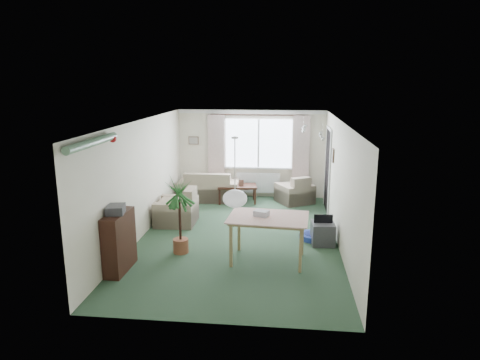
# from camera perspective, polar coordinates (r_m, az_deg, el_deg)

# --- Properties ---
(ground) EXTENTS (6.50, 6.50, 0.00)m
(ground) POSITION_cam_1_polar(r_m,az_deg,el_deg) (8.95, -0.20, -7.63)
(ground) COLOR #29442E
(window) EXTENTS (1.80, 0.03, 1.30)m
(window) POSITION_cam_1_polar(r_m,az_deg,el_deg) (11.69, 2.49, 4.92)
(window) COLOR white
(curtain_rod) EXTENTS (2.60, 0.03, 0.03)m
(curtain_rod) POSITION_cam_1_polar(r_m,az_deg,el_deg) (11.52, 2.50, 8.65)
(curtain_rod) COLOR black
(curtain_left) EXTENTS (0.45, 0.08, 2.00)m
(curtain_left) POSITION_cam_1_polar(r_m,az_deg,el_deg) (11.75, -3.17, 3.82)
(curtain_left) COLOR beige
(curtain_right) EXTENTS (0.45, 0.08, 2.00)m
(curtain_right) POSITION_cam_1_polar(r_m,az_deg,el_deg) (11.61, 8.13, 3.59)
(curtain_right) COLOR beige
(radiator) EXTENTS (1.20, 0.10, 0.55)m
(radiator) POSITION_cam_1_polar(r_m,az_deg,el_deg) (11.86, 2.43, -0.38)
(radiator) COLOR white
(doorway) EXTENTS (0.03, 0.95, 2.00)m
(doorway) POSITION_cam_1_polar(r_m,az_deg,el_deg) (10.79, 11.62, 1.27)
(doorway) COLOR black
(pendant_lamp) EXTENTS (0.36, 0.36, 0.36)m
(pendant_lamp) POSITION_cam_1_polar(r_m,az_deg,el_deg) (6.29, -0.67, -2.50)
(pendant_lamp) COLOR white
(tinsel_garland) EXTENTS (1.60, 1.60, 0.12)m
(tinsel_garland) POSITION_cam_1_polar(r_m,az_deg,el_deg) (6.71, -19.06, 4.75)
(tinsel_garland) COLOR #196626
(bauble_cluster_a) EXTENTS (0.20, 0.20, 0.20)m
(bauble_cluster_a) POSITION_cam_1_polar(r_m,az_deg,el_deg) (9.27, 8.47, 7.11)
(bauble_cluster_a) COLOR silver
(bauble_cluster_b) EXTENTS (0.20, 0.20, 0.20)m
(bauble_cluster_b) POSITION_cam_1_polar(r_m,az_deg,el_deg) (8.10, 10.94, 6.14)
(bauble_cluster_b) COLOR silver
(wall_picture_back) EXTENTS (0.28, 0.03, 0.22)m
(wall_picture_back) POSITION_cam_1_polar(r_m,az_deg,el_deg) (11.93, -6.21, 5.26)
(wall_picture_back) COLOR brown
(wall_picture_right) EXTENTS (0.03, 0.24, 0.30)m
(wall_picture_right) POSITION_cam_1_polar(r_m,az_deg,el_deg) (9.71, 12.29, 3.23)
(wall_picture_right) COLOR brown
(sofa) EXTENTS (1.61, 0.88, 0.79)m
(sofa) POSITION_cam_1_polar(r_m,az_deg,el_deg) (11.58, -4.14, -0.74)
(sofa) COLOR beige
(sofa) RESTS_ON ground
(armchair_corner) EXTENTS (1.11, 1.09, 0.74)m
(armchair_corner) POSITION_cam_1_polar(r_m,az_deg,el_deg) (11.40, 7.31, -1.19)
(armchair_corner) COLOR beige
(armchair_corner) RESTS_ON ground
(armchair_left) EXTENTS (0.88, 0.93, 0.82)m
(armchair_left) POSITION_cam_1_polar(r_m,az_deg,el_deg) (9.78, -8.51, -3.42)
(armchair_left) COLOR beige
(armchair_left) RESTS_ON ground
(coffee_table) EXTENTS (1.09, 0.70, 0.46)m
(coffee_table) POSITION_cam_1_polar(r_m,az_deg,el_deg) (11.37, -0.39, -1.84)
(coffee_table) COLOR black
(coffee_table) RESTS_ON ground
(photo_frame) EXTENTS (0.12, 0.04, 0.16)m
(photo_frame) POSITION_cam_1_polar(r_m,az_deg,el_deg) (11.25, 0.19, -0.38)
(photo_frame) COLOR brown
(photo_frame) RESTS_ON coffee_table
(bookshelf) EXTENTS (0.30, 0.84, 1.02)m
(bookshelf) POSITION_cam_1_polar(r_m,az_deg,el_deg) (7.59, -15.81, -7.94)
(bookshelf) COLOR black
(bookshelf) RESTS_ON ground
(hifi_box) EXTENTS (0.34, 0.40, 0.14)m
(hifi_box) POSITION_cam_1_polar(r_m,az_deg,el_deg) (7.38, -16.25, -3.79)
(hifi_box) COLOR #343338
(hifi_box) RESTS_ON bookshelf
(houseplant) EXTENTS (0.77, 0.77, 1.44)m
(houseplant) POSITION_cam_1_polar(r_m,az_deg,el_deg) (8.03, -8.03, -4.78)
(houseplant) COLOR #205F2A
(houseplant) RESTS_ON ground
(dining_table) EXTENTS (1.36, 0.96, 0.81)m
(dining_table) POSITION_cam_1_polar(r_m,az_deg,el_deg) (7.72, 3.74, -7.90)
(dining_table) COLOR tan
(dining_table) RESTS_ON ground
(gift_box) EXTENTS (0.30, 0.26, 0.12)m
(gift_box) POSITION_cam_1_polar(r_m,az_deg,el_deg) (7.61, 2.88, -4.52)
(gift_box) COLOR silver
(gift_box) RESTS_ON dining_table
(tv_cube) EXTENTS (0.47, 0.51, 0.44)m
(tv_cube) POSITION_cam_1_polar(r_m,az_deg,el_deg) (8.69, 10.96, -6.98)
(tv_cube) COLOR #3D3E43
(tv_cube) RESTS_ON ground
(pet_bed) EXTENTS (0.64, 0.64, 0.11)m
(pet_bed) POSITION_cam_1_polar(r_m,az_deg,el_deg) (8.96, 9.69, -7.41)
(pet_bed) COLOR navy
(pet_bed) RESTS_ON ground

